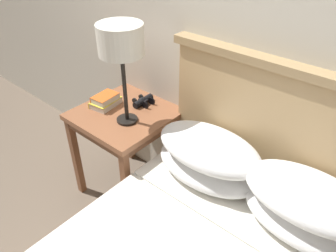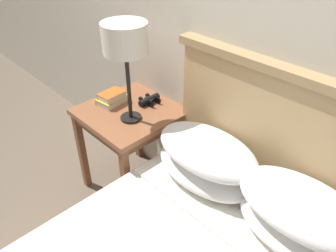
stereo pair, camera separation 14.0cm
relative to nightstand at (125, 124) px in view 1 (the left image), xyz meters
The scene contains 6 objects.
wall_back 0.96m from the nightstand, 30.16° to the left, with size 8.00×0.06×2.60m.
nightstand is the anchor object (origin of this frame).
table_lamp 0.59m from the nightstand, 33.15° to the right, with size 0.25×0.25×0.60m.
book_on_nightstand 0.19m from the nightstand, behind, with size 0.16×0.21×0.04m.
book_stacked_on_top 0.21m from the nightstand, behind, with size 0.13×0.17×0.04m.
binoculars_pair 0.19m from the nightstand, 81.72° to the left, with size 0.14×0.16×0.05m.
Camera 1 is at (0.82, -0.39, 1.78)m, focal length 35.00 mm.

